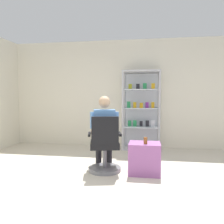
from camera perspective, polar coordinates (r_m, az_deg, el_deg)
ground_plane at (r=3.14m, az=-2.39°, el=-20.19°), size 7.20×7.20×0.00m
back_wall at (r=5.84m, az=3.50°, el=4.57°), size 6.00×0.10×2.70m
display_cabinet_main at (r=5.59m, az=7.32°, el=0.61°), size 0.90×0.45×1.90m
office_chair at (r=3.90m, az=-1.84°, el=-9.26°), size 0.61×0.58×0.96m
seated_shopkeeper at (r=4.01m, az=-1.94°, el=-4.28°), size 0.55×0.62×1.29m
storage_crate at (r=3.88m, az=8.16°, el=-11.42°), size 0.52×0.41×0.52m
tea_glass at (r=3.74m, az=8.40°, el=-7.10°), size 0.06×0.06×0.11m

